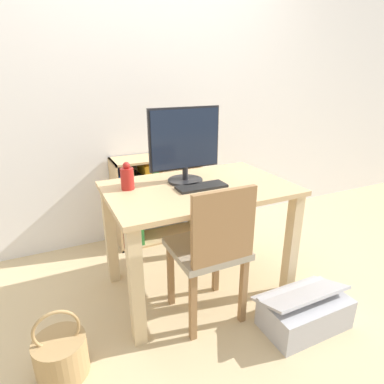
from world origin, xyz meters
TOP-DOWN VIEW (x-y plane):
  - ground_plane at (0.00, 0.00)m, footprint 10.00×10.00m
  - wall_back at (0.00, 0.96)m, footprint 8.00×0.05m
  - desk at (0.00, 0.00)m, footprint 1.15×0.75m
  - monitor at (-0.04, 0.12)m, footprint 0.47×0.23m
  - keyboard at (-0.00, -0.04)m, footprint 0.31×0.12m
  - vase at (-0.42, 0.13)m, footprint 0.08×0.08m
  - chair at (-0.08, -0.32)m, footprint 0.40×0.40m
  - bookshelf at (-0.12, 0.78)m, footprint 0.74×0.28m
  - basket at (-0.92, -0.35)m, footprint 0.25×0.25m
  - storage_box at (0.39, -0.61)m, footprint 0.51×0.33m

SIDE VIEW (x-z plane):
  - ground_plane at x=0.00m, z-range 0.00..0.00m
  - storage_box at x=0.39m, z-range -0.02..0.23m
  - basket at x=-0.92m, z-range -0.08..0.30m
  - bookshelf at x=-0.12m, z-range 0.02..0.77m
  - chair at x=-0.08m, z-range 0.05..0.92m
  - desk at x=0.00m, z-range 0.22..0.96m
  - keyboard at x=0.00m, z-range 0.74..0.75m
  - vase at x=-0.42m, z-range 0.73..0.90m
  - monitor at x=-0.04m, z-range 0.75..1.23m
  - wall_back at x=0.00m, z-range 0.00..2.60m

